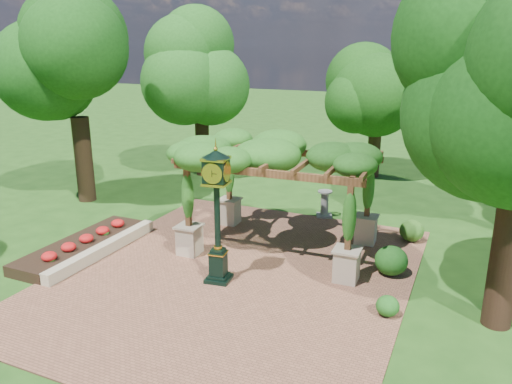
% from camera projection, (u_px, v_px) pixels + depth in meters
% --- Properties ---
extents(ground, '(120.00, 120.00, 0.00)m').
position_uv_depth(ground, '(220.00, 289.00, 14.20)').
color(ground, '#1E4714').
rests_on(ground, ground).
extents(brick_plaza, '(10.00, 12.00, 0.04)m').
position_uv_depth(brick_plaza, '(236.00, 274.00, 15.07)').
color(brick_plaza, brown).
rests_on(brick_plaza, ground).
extents(border_wall, '(0.35, 5.00, 0.40)m').
position_uv_depth(border_wall, '(104.00, 250.00, 16.39)').
color(border_wall, '#C6B793').
rests_on(border_wall, ground).
extents(flower_bed, '(1.50, 5.00, 0.36)m').
position_uv_depth(flower_bed, '(83.00, 246.00, 16.75)').
color(flower_bed, red).
rests_on(flower_bed, ground).
extents(pedestal_clock, '(0.89, 0.89, 3.98)m').
position_uv_depth(pedestal_clock, '(217.00, 204.00, 13.96)').
color(pedestal_clock, black).
rests_on(pedestal_clock, brick_plaza).
extents(pergola, '(6.17, 4.02, 3.80)m').
position_uv_depth(pergola, '(281.00, 159.00, 16.07)').
color(pergola, '#C6B293').
rests_on(pergola, brick_plaza).
extents(sundial, '(0.77, 0.77, 1.09)m').
position_uv_depth(sundial, '(324.00, 206.00, 19.94)').
color(sundial, gray).
rests_on(sundial, ground).
extents(shrub_front, '(0.70, 0.70, 0.53)m').
position_uv_depth(shrub_front, '(388.00, 306.00, 12.66)').
color(shrub_front, '#1D5718').
rests_on(shrub_front, brick_plaza).
extents(shrub_mid, '(1.25, 1.25, 0.88)m').
position_uv_depth(shrub_mid, '(391.00, 261.00, 14.89)').
color(shrub_mid, '#1C5116').
rests_on(shrub_mid, brick_plaza).
extents(shrub_back, '(1.10, 1.10, 0.76)m').
position_uv_depth(shrub_back, '(412.00, 231.00, 17.45)').
color(shrub_back, '#2D5B1A').
rests_on(shrub_back, brick_plaza).
extents(tree_west_near, '(4.15, 4.15, 9.56)m').
position_uv_depth(tree_west_near, '(72.00, 48.00, 20.39)').
color(tree_west_near, '#302013').
rests_on(tree_west_near, ground).
extents(tree_west_far, '(4.08, 4.08, 8.27)m').
position_uv_depth(tree_west_far, '(200.00, 65.00, 25.02)').
color(tree_west_far, black).
rests_on(tree_west_far, ground).
extents(tree_north, '(3.91, 3.91, 6.81)m').
position_uv_depth(tree_north, '(378.00, 86.00, 24.91)').
color(tree_north, '#352315').
rests_on(tree_north, ground).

